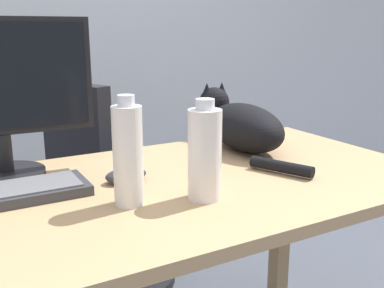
{
  "coord_description": "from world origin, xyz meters",
  "views": [
    {
      "loc": [
        -0.46,
        -0.99,
        1.09
      ],
      "look_at": [
        0.16,
        0.12,
        0.77
      ],
      "focal_mm": 42.18,
      "sensor_mm": 36.0,
      "label": 1
    }
  ],
  "objects_px": {
    "water_bottle": "(128,155)",
    "spray_bottle": "(205,153)",
    "office_chair": "(108,203)",
    "cat": "(241,124)",
    "computer_mouse": "(126,175)"
  },
  "relations": [
    {
      "from": "water_bottle",
      "to": "spray_bottle",
      "type": "xyz_separation_m",
      "value": [
        0.17,
        -0.05,
        -0.01
      ]
    },
    {
      "from": "spray_bottle",
      "to": "office_chair",
      "type": "bearing_deg",
      "value": 86.72
    },
    {
      "from": "cat",
      "to": "water_bottle",
      "type": "relative_size",
      "value": 2.47
    },
    {
      "from": "cat",
      "to": "water_bottle",
      "type": "height_order",
      "value": "water_bottle"
    },
    {
      "from": "office_chair",
      "to": "computer_mouse",
      "type": "relative_size",
      "value": 8.14
    },
    {
      "from": "water_bottle",
      "to": "office_chair",
      "type": "bearing_deg",
      "value": 75.11
    },
    {
      "from": "computer_mouse",
      "to": "spray_bottle",
      "type": "relative_size",
      "value": 0.47
    },
    {
      "from": "cat",
      "to": "spray_bottle",
      "type": "height_order",
      "value": "spray_bottle"
    },
    {
      "from": "cat",
      "to": "water_bottle",
      "type": "xyz_separation_m",
      "value": [
        -0.5,
        -0.28,
        0.03
      ]
    },
    {
      "from": "cat",
      "to": "computer_mouse",
      "type": "distance_m",
      "value": 0.48
    },
    {
      "from": "office_chair",
      "to": "cat",
      "type": "xyz_separation_m",
      "value": [
        0.29,
        -0.53,
        0.4
      ]
    },
    {
      "from": "cat",
      "to": "spray_bottle",
      "type": "relative_size",
      "value": 2.62
    },
    {
      "from": "water_bottle",
      "to": "computer_mouse",
      "type": "bearing_deg",
      "value": 71.53
    },
    {
      "from": "office_chair",
      "to": "cat",
      "type": "distance_m",
      "value": 0.72
    },
    {
      "from": "office_chair",
      "to": "water_bottle",
      "type": "height_order",
      "value": "water_bottle"
    }
  ]
}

